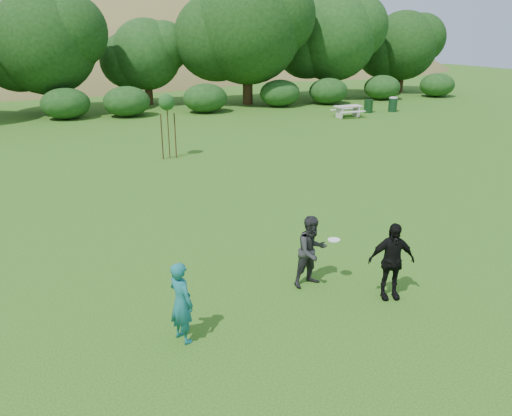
{
  "coord_description": "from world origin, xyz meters",
  "views": [
    {
      "loc": [
        -4.78,
        -8.18,
        5.45
      ],
      "look_at": [
        0.0,
        3.0,
        1.1
      ],
      "focal_mm": 35.0,
      "sensor_mm": 36.0,
      "label": 1
    }
  ],
  "objects_px": {
    "player_teal": "(181,302)",
    "trash_can_lidded": "(393,104)",
    "trash_can_near": "(368,106)",
    "player_grey": "(312,251)",
    "sapling": "(167,104)",
    "player_black": "(391,261)",
    "picnic_table": "(348,109)"
  },
  "relations": [
    {
      "from": "trash_can_lidded",
      "to": "sapling",
      "type": "bearing_deg",
      "value": -157.96
    },
    {
      "from": "picnic_table",
      "to": "trash_can_lidded",
      "type": "height_order",
      "value": "trash_can_lidded"
    },
    {
      "from": "sapling",
      "to": "player_black",
      "type": "bearing_deg",
      "value": -84.54
    },
    {
      "from": "player_grey",
      "to": "player_black",
      "type": "bearing_deg",
      "value": -51.06
    },
    {
      "from": "player_teal",
      "to": "trash_can_lidded",
      "type": "xyz_separation_m",
      "value": [
        20.94,
        20.99,
        -0.25
      ]
    },
    {
      "from": "player_teal",
      "to": "picnic_table",
      "type": "distance_m",
      "value": 26.19
    },
    {
      "from": "player_teal",
      "to": "player_grey",
      "type": "height_order",
      "value": "player_grey"
    },
    {
      "from": "player_grey",
      "to": "trash_can_lidded",
      "type": "relative_size",
      "value": 1.57
    },
    {
      "from": "picnic_table",
      "to": "trash_can_lidded",
      "type": "xyz_separation_m",
      "value": [
        4.24,
        0.81,
        0.02
      ]
    },
    {
      "from": "trash_can_lidded",
      "to": "player_grey",
      "type": "bearing_deg",
      "value": -131.46
    },
    {
      "from": "player_black",
      "to": "picnic_table",
      "type": "distance_m",
      "value": 23.76
    },
    {
      "from": "trash_can_near",
      "to": "trash_can_lidded",
      "type": "distance_m",
      "value": 1.84
    },
    {
      "from": "trash_can_near",
      "to": "picnic_table",
      "type": "distance_m",
      "value": 2.69
    },
    {
      "from": "trash_can_near",
      "to": "picnic_table",
      "type": "xyz_separation_m",
      "value": [
        -2.43,
        -1.15,
        0.07
      ]
    },
    {
      "from": "trash_can_lidded",
      "to": "trash_can_near",
      "type": "bearing_deg",
      "value": 169.3
    },
    {
      "from": "player_teal",
      "to": "player_black",
      "type": "distance_m",
      "value": 4.5
    },
    {
      "from": "player_teal",
      "to": "trash_can_near",
      "type": "relative_size",
      "value": 1.76
    },
    {
      "from": "player_black",
      "to": "trash_can_lidded",
      "type": "xyz_separation_m",
      "value": [
        16.44,
        21.19,
        -0.31
      ]
    },
    {
      "from": "player_black",
      "to": "player_grey",
      "type": "bearing_deg",
      "value": 155.09
    },
    {
      "from": "player_grey",
      "to": "player_teal",
      "type": "bearing_deg",
      "value": -172.36
    },
    {
      "from": "player_grey",
      "to": "picnic_table",
      "type": "bearing_deg",
      "value": 46.25
    },
    {
      "from": "player_teal",
      "to": "sapling",
      "type": "xyz_separation_m",
      "value": [
        3.16,
        13.79,
        1.63
      ]
    },
    {
      "from": "player_teal",
      "to": "trash_can_near",
      "type": "height_order",
      "value": "player_teal"
    },
    {
      "from": "player_teal",
      "to": "trash_can_near",
      "type": "bearing_deg",
      "value": -62.91
    },
    {
      "from": "sapling",
      "to": "picnic_table",
      "type": "xyz_separation_m",
      "value": [
        13.54,
        6.39,
        -1.9
      ]
    },
    {
      "from": "player_black",
      "to": "trash_can_near",
      "type": "relative_size",
      "value": 1.9
    },
    {
      "from": "trash_can_near",
      "to": "sapling",
      "type": "relative_size",
      "value": 0.32
    },
    {
      "from": "trash_can_lidded",
      "to": "player_teal",
      "type": "bearing_deg",
      "value": -134.93
    },
    {
      "from": "player_teal",
      "to": "sapling",
      "type": "relative_size",
      "value": 0.56
    },
    {
      "from": "sapling",
      "to": "trash_can_lidded",
      "type": "relative_size",
      "value": 2.71
    },
    {
      "from": "trash_can_near",
      "to": "trash_can_lidded",
      "type": "bearing_deg",
      "value": -10.7
    },
    {
      "from": "player_teal",
      "to": "trash_can_lidded",
      "type": "bearing_deg",
      "value": -65.95
    }
  ]
}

